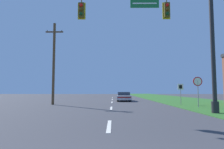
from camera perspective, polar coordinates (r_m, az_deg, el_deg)
name	(u,v)px	position (r m, az deg, el deg)	size (l,w,h in m)	color
grass_verge_right	(178,99)	(33.73, 18.36, -6.73)	(10.00, 110.00, 0.04)	#2D6626
road_center_line	(112,102)	(24.11, -0.01, -7.94)	(0.16, 34.80, 0.01)	silver
signal_mast	(176,33)	(13.45, 17.74, 11.13)	(9.73, 0.47, 8.19)	#232326
car_ahead	(124,96)	(27.17, 3.38, -6.29)	(1.95, 4.70, 1.19)	black
stop_sign	(198,85)	(17.99, 23.30, -2.77)	(0.76, 0.07, 2.50)	gray
route_sign_post	(181,89)	(20.70, 19.00, -4.02)	(0.55, 0.06, 2.03)	gray
utility_pole_near	(54,62)	(21.18, -16.31, 3.48)	(1.80, 0.26, 8.33)	brown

